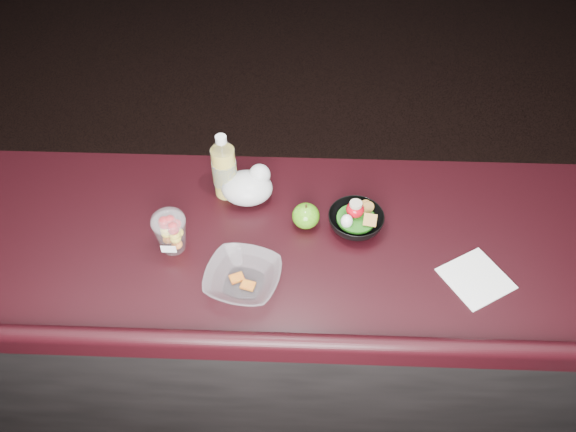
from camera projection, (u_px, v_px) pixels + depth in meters
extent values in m
cube|color=black|center=(278.00, 331.00, 2.04)|extent=(4.00, 0.65, 0.98)
cube|color=black|center=(275.00, 242.00, 1.66)|extent=(4.06, 0.71, 0.04)
cylinder|color=gold|center=(225.00, 172.00, 1.71)|extent=(0.07, 0.07, 0.18)
cylinder|color=white|center=(225.00, 172.00, 1.71)|extent=(0.07, 0.07, 0.18)
cone|color=white|center=(222.00, 146.00, 1.63)|extent=(0.07, 0.07, 0.03)
cylinder|color=white|center=(221.00, 139.00, 1.62)|extent=(0.03, 0.03, 0.02)
cylinder|color=#072D99|center=(225.00, 172.00, 1.71)|extent=(0.08, 0.08, 0.08)
ellipsoid|color=white|center=(168.00, 221.00, 1.54)|extent=(0.10, 0.10, 0.05)
ellipsoid|color=#31760D|center=(306.00, 216.00, 1.66)|extent=(0.08, 0.08, 0.08)
cylinder|color=black|center=(306.00, 206.00, 1.63)|extent=(0.01, 0.01, 0.01)
ellipsoid|color=silver|center=(247.00, 188.00, 1.72)|extent=(0.16, 0.13, 0.09)
sphere|color=silver|center=(260.00, 175.00, 1.71)|extent=(0.07, 0.07, 0.07)
imported|color=black|center=(356.00, 221.00, 1.66)|extent=(0.21, 0.21, 0.05)
cylinder|color=#0F470C|center=(356.00, 219.00, 1.65)|extent=(0.11, 0.11, 0.01)
ellipsoid|color=#B00714|center=(355.00, 210.00, 1.64)|extent=(0.05, 0.05, 0.05)
cylinder|color=beige|center=(356.00, 204.00, 1.62)|extent=(0.04, 0.04, 0.01)
ellipsoid|color=white|center=(347.00, 221.00, 1.62)|extent=(0.04, 0.04, 0.04)
imported|color=silver|center=(243.00, 278.00, 1.52)|extent=(0.24, 0.24, 0.05)
cube|color=#990F0C|center=(237.00, 278.00, 1.54)|extent=(0.05, 0.04, 0.01)
cube|color=#990F0C|center=(248.00, 285.00, 1.52)|extent=(0.04, 0.04, 0.01)
cube|color=white|center=(476.00, 279.00, 1.55)|extent=(0.22, 0.22, 0.00)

